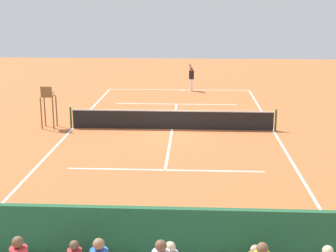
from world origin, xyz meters
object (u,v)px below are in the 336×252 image
object	(u,v)px
tennis_player	(191,77)
tennis_racket	(183,91)
tennis_net	(172,119)
umpire_chair	(48,102)
tennis_ball_near	(206,97)

from	to	relation	value
tennis_player	tennis_racket	xyz separation A→B (m)	(0.58, 0.24, -1.00)
tennis_net	tennis_player	distance (m)	10.68
tennis_net	tennis_racket	xyz separation A→B (m)	(-0.31, -10.39, -0.49)
umpire_chair	tennis_racket	size ratio (longest dim) A/B	3.76
umpire_chair	tennis_racket	xyz separation A→B (m)	(-6.51, -10.45, -1.30)
tennis_racket	tennis_ball_near	xyz separation A→B (m)	(-1.60, 2.24, 0.02)
umpire_chair	tennis_racket	distance (m)	12.38
umpire_chair	tennis_ball_near	world-z (taller)	umpire_chair
umpire_chair	tennis_ball_near	size ratio (longest dim) A/B	32.42
tennis_racket	tennis_ball_near	distance (m)	2.75
tennis_net	tennis_player	world-z (taller)	tennis_player
tennis_ball_near	umpire_chair	bearing A→B (deg)	45.38
tennis_player	umpire_chair	bearing A→B (deg)	56.45
tennis_net	tennis_player	bearing A→B (deg)	-94.77
tennis_player	tennis_ball_near	distance (m)	2.85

